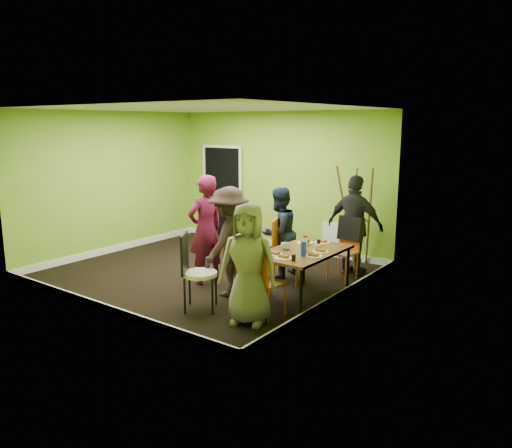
# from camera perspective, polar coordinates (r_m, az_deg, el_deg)

# --- Properties ---
(ground) EXTENTS (5.00, 5.00, 0.00)m
(ground) POSITION_cam_1_polar(r_m,az_deg,el_deg) (8.80, -5.56, -5.52)
(ground) COLOR black
(ground) RESTS_ON ground
(room_walls) EXTENTS (5.04, 4.54, 2.82)m
(room_walls) POSITION_cam_1_polar(r_m,az_deg,el_deg) (8.61, -5.61, 0.88)
(room_walls) COLOR #7CA42A
(room_walls) RESTS_ON ground
(dining_table) EXTENTS (0.90, 1.50, 0.75)m
(dining_table) POSITION_cam_1_polar(r_m,az_deg,el_deg) (7.28, 5.40, -3.45)
(dining_table) COLOR black
(dining_table) RESTS_ON ground
(chair_left_far) EXTENTS (0.56, 0.56, 1.04)m
(chair_left_far) POSITION_cam_1_polar(r_m,az_deg,el_deg) (8.09, 3.02, -2.70)
(chair_left_far) COLOR orange
(chair_left_far) RESTS_ON ground
(chair_left_near) EXTENTS (0.47, 0.46, 1.06)m
(chair_left_near) POSITION_cam_1_polar(r_m,az_deg,el_deg) (7.51, -0.82, -3.71)
(chair_left_near) COLOR orange
(chair_left_near) RESTS_ON ground
(chair_back_end) EXTENTS (0.46, 0.54, 1.03)m
(chair_back_end) POSITION_cam_1_polar(r_m,az_deg,el_deg) (8.47, 10.58, -1.23)
(chair_back_end) COLOR orange
(chair_back_end) RESTS_ON ground
(chair_front_end) EXTENTS (0.45, 0.46, 0.98)m
(chair_front_end) POSITION_cam_1_polar(r_m,az_deg,el_deg) (6.64, 0.82, -6.16)
(chair_front_end) COLOR orange
(chair_front_end) RESTS_ON ground
(chair_bentwood) EXTENTS (0.58, 0.58, 1.08)m
(chair_bentwood) POSITION_cam_1_polar(r_m,az_deg,el_deg) (6.97, -7.03, -5.01)
(chair_bentwood) COLOR black
(chair_bentwood) RESTS_ON ground
(easel) EXTENTS (0.73, 0.69, 1.82)m
(easel) POSITION_cam_1_polar(r_m,az_deg,el_deg) (9.16, 11.26, 0.78)
(easel) COLOR brown
(easel) RESTS_ON ground
(plate_near_left) EXTENTS (0.26, 0.26, 0.01)m
(plate_near_left) POSITION_cam_1_polar(r_m,az_deg,el_deg) (7.73, 5.63, -2.11)
(plate_near_left) COLOR white
(plate_near_left) RESTS_ON dining_table
(plate_near_right) EXTENTS (0.22, 0.22, 0.01)m
(plate_near_right) POSITION_cam_1_polar(r_m,az_deg,el_deg) (7.01, 2.15, -3.47)
(plate_near_right) COLOR white
(plate_near_right) RESTS_ON dining_table
(plate_far_back) EXTENTS (0.24, 0.24, 0.01)m
(plate_far_back) POSITION_cam_1_polar(r_m,az_deg,el_deg) (7.76, 7.58, -2.10)
(plate_far_back) COLOR white
(plate_far_back) RESTS_ON dining_table
(plate_far_front) EXTENTS (0.27, 0.27, 0.01)m
(plate_far_front) POSITION_cam_1_polar(r_m,az_deg,el_deg) (6.84, 3.20, -3.88)
(plate_far_front) COLOR white
(plate_far_front) RESTS_ON dining_table
(plate_wall_back) EXTENTS (0.23, 0.23, 0.01)m
(plate_wall_back) POSITION_cam_1_polar(r_m,az_deg,el_deg) (7.20, 7.38, -3.16)
(plate_wall_back) COLOR white
(plate_wall_back) RESTS_ON dining_table
(plate_wall_front) EXTENTS (0.24, 0.24, 0.01)m
(plate_wall_front) POSITION_cam_1_polar(r_m,az_deg,el_deg) (6.96, 6.60, -3.65)
(plate_wall_front) COLOR white
(plate_wall_front) RESTS_ON dining_table
(thermos) EXTENTS (0.07, 0.07, 0.21)m
(thermos) POSITION_cam_1_polar(r_m,az_deg,el_deg) (7.19, 5.63, -2.33)
(thermos) COLOR white
(thermos) RESTS_ON dining_table
(blue_bottle) EXTENTS (0.08, 0.08, 0.21)m
(blue_bottle) POSITION_cam_1_polar(r_m,az_deg,el_deg) (6.94, 5.46, -2.84)
(blue_bottle) COLOR #1B2CCD
(blue_bottle) RESTS_ON dining_table
(orange_bottle) EXTENTS (0.03, 0.03, 0.09)m
(orange_bottle) POSITION_cam_1_polar(r_m,az_deg,el_deg) (7.39, 5.66, -2.45)
(orange_bottle) COLOR orange
(orange_bottle) RESTS_ON dining_table
(glass_mid) EXTENTS (0.06, 0.06, 0.10)m
(glass_mid) POSITION_cam_1_polar(r_m,az_deg,el_deg) (7.54, 5.80, -2.11)
(glass_mid) COLOR black
(glass_mid) RESTS_ON dining_table
(glass_back) EXTENTS (0.06, 0.06, 0.10)m
(glass_back) POSITION_cam_1_polar(r_m,az_deg,el_deg) (7.54, 7.16, -2.13)
(glass_back) COLOR black
(glass_back) RESTS_ON dining_table
(glass_front) EXTENTS (0.06, 0.06, 0.09)m
(glass_front) POSITION_cam_1_polar(r_m,az_deg,el_deg) (6.70, 4.31, -3.86)
(glass_front) COLOR black
(glass_front) RESTS_ON dining_table
(cup_a) EXTENTS (0.13, 0.13, 0.10)m
(cup_a) POSITION_cam_1_polar(r_m,az_deg,el_deg) (7.29, 3.34, -2.53)
(cup_a) COLOR white
(cup_a) RESTS_ON dining_table
(cup_b) EXTENTS (0.10, 0.10, 0.09)m
(cup_b) POSITION_cam_1_polar(r_m,az_deg,el_deg) (7.27, 7.01, -2.69)
(cup_b) COLOR white
(cup_b) RESTS_ON dining_table
(person_standing) EXTENTS (0.56, 0.72, 1.77)m
(person_standing) POSITION_cam_1_polar(r_m,az_deg,el_deg) (8.04, -5.78, -0.65)
(person_standing) COLOR maroon
(person_standing) RESTS_ON ground
(person_left_far) EXTENTS (0.66, 0.80, 1.52)m
(person_left_far) POSITION_cam_1_polar(r_m,az_deg,el_deg) (8.37, 2.64, -0.98)
(person_left_far) COLOR #162039
(person_left_far) RESTS_ON ground
(person_left_near) EXTENTS (0.71, 1.12, 1.65)m
(person_left_near) POSITION_cam_1_polar(r_m,az_deg,el_deg) (7.46, -3.11, -2.02)
(person_left_near) COLOR #2D1E1E
(person_left_near) RESTS_ON ground
(person_back_end) EXTENTS (1.02, 0.45, 1.71)m
(person_back_end) POSITION_cam_1_polar(r_m,az_deg,el_deg) (8.61, 11.24, -0.18)
(person_back_end) COLOR black
(person_back_end) RESTS_ON ground
(person_front_end) EXTENTS (0.90, 0.74, 1.58)m
(person_front_end) POSITION_cam_1_polar(r_m,az_deg,el_deg) (6.40, -0.89, -4.58)
(person_front_end) COLOR gray
(person_front_end) RESTS_ON ground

